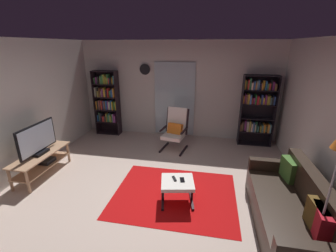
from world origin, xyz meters
name	(u,v)px	position (x,y,z in m)	size (l,w,h in m)	color
ground_plane	(152,194)	(0.00, 0.00, 0.00)	(7.02, 7.02, 0.00)	#C7AFA0
wall_back	(178,90)	(0.00, 2.90, 1.30)	(5.60, 0.06, 2.60)	silver
wall_left	(3,115)	(-2.70, 0.00, 1.30)	(0.06, 6.00, 2.60)	silver
glass_door_panel	(174,100)	(-0.08, 2.83, 1.05)	(1.10, 0.01, 2.00)	silver
area_rug	(175,194)	(0.39, 0.07, 0.00)	(2.09, 1.67, 0.01)	#BA0D0E
tv_stand	(42,160)	(-2.30, 0.24, 0.31)	(0.45, 1.29, 0.47)	tan
television	(38,140)	(-2.30, 0.22, 0.76)	(0.20, 0.95, 0.61)	black
bookshelf_near_tv	(107,101)	(-1.99, 2.65, 0.96)	(0.68, 0.30, 1.81)	black
bookshelf_near_sofa	(257,108)	(2.06, 2.63, 0.97)	(0.82, 0.30, 1.79)	black
leather_sofa	(292,210)	(2.10, -0.39, 0.31)	(0.81, 1.96, 0.82)	black
lounge_armchair	(175,128)	(0.09, 1.97, 0.53)	(0.67, 0.74, 1.02)	black
ottoman	(177,184)	(0.46, -0.11, 0.33)	(0.60, 0.57, 0.40)	white
tv_remote	(174,179)	(0.40, -0.07, 0.41)	(0.04, 0.14, 0.02)	black
cell_phone	(182,180)	(0.53, -0.07, 0.41)	(0.07, 0.14, 0.01)	black
wall_clock	(145,69)	(-0.89, 2.82, 1.85)	(0.29, 0.03, 0.29)	silver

